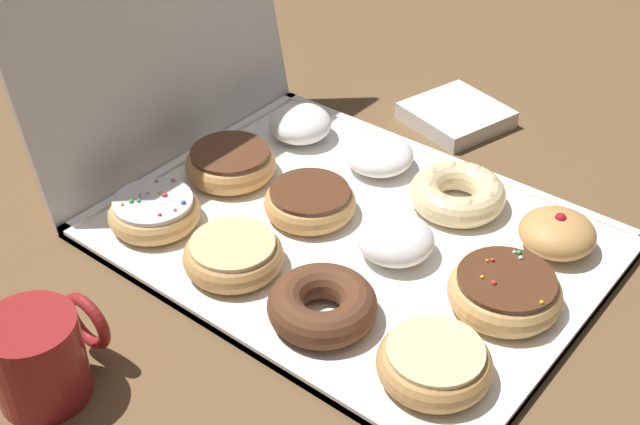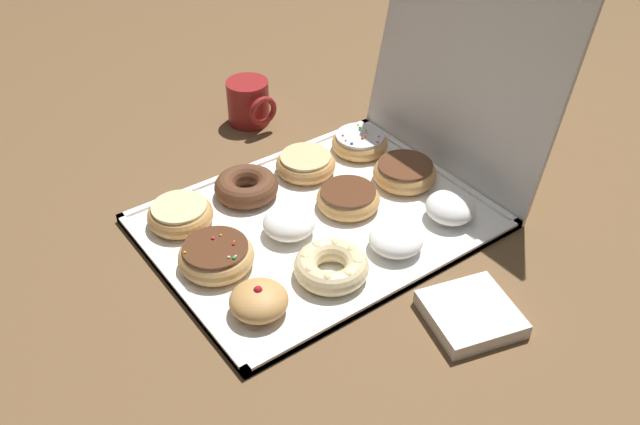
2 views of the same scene
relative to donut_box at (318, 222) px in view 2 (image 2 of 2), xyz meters
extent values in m
plane|color=brown|center=(0.00, 0.00, -0.01)|extent=(3.00, 3.00, 0.00)
cube|color=white|center=(0.00, 0.00, 0.00)|extent=(0.42, 0.55, 0.01)
cube|color=white|center=(0.00, -0.27, 0.00)|extent=(0.42, 0.01, 0.01)
cube|color=white|center=(0.00, 0.27, 0.00)|extent=(0.42, 0.01, 0.01)
cube|color=white|center=(-0.21, 0.00, 0.00)|extent=(0.01, 0.55, 0.01)
cube|color=white|center=(0.21, 0.00, 0.00)|extent=(0.01, 0.55, 0.01)
cube|color=white|center=(0.00, 0.33, 0.25)|extent=(0.42, 0.10, 0.51)
torus|color=tan|center=(-0.13, -0.19, 0.02)|extent=(0.11, 0.11, 0.04)
cylinder|color=beige|center=(-0.13, -0.19, 0.04)|extent=(0.09, 0.09, 0.01)
torus|color=tan|center=(0.00, -0.20, 0.02)|extent=(0.12, 0.12, 0.04)
cylinder|color=#59331E|center=(0.00, -0.20, 0.04)|extent=(0.10, 0.10, 0.01)
sphere|color=white|center=(0.04, -0.19, 0.05)|extent=(0.00, 0.00, 0.00)
sphere|color=yellow|center=(-0.01, -0.24, 0.05)|extent=(0.00, 0.00, 0.00)
sphere|color=green|center=(0.04, -0.19, 0.05)|extent=(0.01, 0.01, 0.01)
sphere|color=yellow|center=(-0.02, -0.18, 0.05)|extent=(0.00, 0.00, 0.00)
sphere|color=white|center=(0.04, -0.18, 0.05)|extent=(0.00, 0.00, 0.00)
sphere|color=orange|center=(0.01, -0.17, 0.05)|extent=(0.00, 0.00, 0.00)
sphere|color=red|center=(0.01, -0.17, 0.05)|extent=(0.01, 0.01, 0.01)
sphere|color=red|center=(-0.02, -0.19, 0.05)|extent=(0.01, 0.01, 0.01)
ellipsoid|color=tan|center=(0.12, -0.20, 0.03)|extent=(0.09, 0.09, 0.04)
sphere|color=#B21923|center=(0.12, -0.20, 0.05)|extent=(0.01, 0.01, 0.01)
torus|color=#59331E|center=(-0.13, -0.06, 0.02)|extent=(0.11, 0.11, 0.04)
ellipsoid|color=white|center=(0.00, -0.06, 0.03)|extent=(0.09, 0.09, 0.04)
torus|color=beige|center=(0.12, -0.06, 0.02)|extent=(0.12, 0.12, 0.04)
sphere|color=beige|center=(0.16, -0.06, 0.03)|extent=(0.02, 0.02, 0.02)
sphere|color=beige|center=(0.15, -0.04, 0.03)|extent=(0.02, 0.02, 0.02)
sphere|color=beige|center=(0.12, -0.03, 0.03)|extent=(0.02, 0.02, 0.02)
sphere|color=beige|center=(0.10, -0.04, 0.03)|extent=(0.02, 0.02, 0.02)
sphere|color=beige|center=(0.08, -0.06, 0.03)|extent=(0.02, 0.02, 0.02)
sphere|color=beige|center=(0.10, -0.09, 0.03)|extent=(0.02, 0.02, 0.02)
sphere|color=beige|center=(0.12, -0.10, 0.03)|extent=(0.02, 0.02, 0.02)
sphere|color=beige|center=(0.15, -0.09, 0.03)|extent=(0.02, 0.02, 0.02)
torus|color=tan|center=(-0.13, 0.07, 0.02)|extent=(0.11, 0.11, 0.03)
cylinder|color=#EACC8C|center=(-0.13, 0.07, 0.04)|extent=(0.09, 0.09, 0.01)
torus|color=tan|center=(0.00, 0.06, 0.02)|extent=(0.11, 0.11, 0.03)
cylinder|color=#59331E|center=(0.00, 0.06, 0.04)|extent=(0.10, 0.10, 0.01)
ellipsoid|color=white|center=(0.13, 0.06, 0.02)|extent=(0.09, 0.09, 0.04)
torus|color=tan|center=(-0.13, 0.20, 0.02)|extent=(0.11, 0.11, 0.03)
cylinder|color=white|center=(-0.13, 0.20, 0.04)|extent=(0.09, 0.09, 0.01)
sphere|color=blue|center=(-0.11, 0.16, 0.04)|extent=(0.01, 0.01, 0.01)
sphere|color=red|center=(-0.12, 0.19, 0.04)|extent=(0.01, 0.01, 0.01)
sphere|color=red|center=(-0.15, 0.17, 0.04)|extent=(0.00, 0.00, 0.00)
sphere|color=green|center=(-0.15, 0.21, 0.04)|extent=(0.01, 0.01, 0.01)
sphere|color=white|center=(-0.13, 0.21, 0.04)|extent=(0.00, 0.00, 0.00)
sphere|color=white|center=(-0.13, 0.21, 0.04)|extent=(0.01, 0.01, 0.01)
sphere|color=green|center=(-0.14, 0.20, 0.04)|extent=(0.00, 0.00, 0.00)
sphere|color=red|center=(-0.13, 0.21, 0.04)|extent=(0.01, 0.01, 0.01)
sphere|color=pink|center=(-0.10, 0.22, 0.04)|extent=(0.00, 0.00, 0.00)
sphere|color=pink|center=(-0.13, 0.16, 0.04)|extent=(0.00, 0.00, 0.00)
sphere|color=orange|center=(-0.16, 0.21, 0.04)|extent=(0.00, 0.00, 0.00)
sphere|color=pink|center=(-0.09, 0.20, 0.04)|extent=(0.01, 0.01, 0.01)
sphere|color=yellow|center=(-0.12, 0.20, 0.04)|extent=(0.00, 0.00, 0.00)
sphere|color=white|center=(-0.13, 0.21, 0.04)|extent=(0.01, 0.01, 0.01)
torus|color=tan|center=(0.00, 0.20, 0.02)|extent=(0.12, 0.12, 0.04)
cylinder|color=#59331E|center=(0.00, 0.20, 0.04)|extent=(0.10, 0.10, 0.01)
ellipsoid|color=white|center=(0.13, 0.19, 0.03)|extent=(0.09, 0.09, 0.05)
cylinder|color=maroon|center=(-0.37, 0.09, 0.04)|extent=(0.09, 0.09, 0.09)
cylinder|color=black|center=(-0.37, 0.09, 0.08)|extent=(0.08, 0.08, 0.01)
torus|color=maroon|center=(-0.31, 0.09, 0.05)|extent=(0.01, 0.06, 0.06)
cube|color=white|center=(0.31, 0.05, 0.01)|extent=(0.15, 0.15, 0.02)
camera|label=1|loc=(-0.62, -0.45, 0.61)|focal=46.84mm
camera|label=2|loc=(0.76, -0.55, 0.75)|focal=39.41mm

